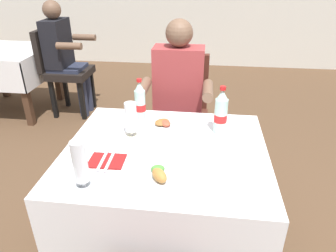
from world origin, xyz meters
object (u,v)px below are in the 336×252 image
(beer_glass_left, at_px, (80,164))
(napkin_cutlery_set, at_px, (107,161))
(plate_far_diner, at_px, (162,126))
(background_dining_table, at_px, (8,65))
(background_chair_right, at_px, (62,67))
(chair_far_diner_seat, at_px, (180,111))
(beer_glass_middle, at_px, (131,119))
(plate_near_camera, at_px, (158,173))
(seated_diner_far, at_px, (178,98))
(main_dining_table, at_px, (166,175))
(cola_bottle_secondary, at_px, (221,113))
(cola_bottle_primary, at_px, (140,103))
(background_patron, at_px, (64,53))

(beer_glass_left, height_order, napkin_cutlery_set, beer_glass_left)
(plate_far_diner, bearing_deg, background_dining_table, 140.74)
(background_chair_right, bearing_deg, chair_far_diner_seat, -35.77)
(beer_glass_middle, bearing_deg, plate_near_camera, -60.10)
(seated_diner_far, height_order, napkin_cutlery_set, seated_diner_far)
(main_dining_table, xyz_separation_m, plate_far_diner, (-0.05, 0.22, 0.18))
(plate_far_diner, bearing_deg, beer_glass_middle, -143.90)
(plate_far_diner, xyz_separation_m, background_dining_table, (-2.03, 1.66, -0.19))
(seated_diner_far, xyz_separation_m, plate_far_diner, (-0.04, -0.52, 0.03))
(cola_bottle_secondary, bearing_deg, napkin_cutlery_set, -146.02)
(chair_far_diner_seat, relative_size, beer_glass_left, 4.35)
(beer_glass_middle, relative_size, background_dining_table, 0.23)
(cola_bottle_secondary, relative_size, background_dining_table, 0.31)
(napkin_cutlery_set, xyz_separation_m, background_chair_right, (-1.16, 2.03, -0.18))
(cola_bottle_primary, relative_size, napkin_cutlery_set, 1.38)
(cola_bottle_primary, relative_size, cola_bottle_secondary, 0.96)
(main_dining_table, relative_size, plate_far_diner, 4.19)
(plate_near_camera, height_order, cola_bottle_primary, cola_bottle_primary)
(beer_glass_middle, height_order, cola_bottle_secondary, cola_bottle_secondary)
(beer_glass_middle, bearing_deg, beer_glass_left, -102.87)
(beer_glass_left, xyz_separation_m, background_patron, (-1.07, 2.23, -0.14))
(cola_bottle_secondary, height_order, background_dining_table, cola_bottle_secondary)
(chair_far_diner_seat, distance_m, beer_glass_left, 1.28)
(background_patron, bearing_deg, beer_glass_left, -64.34)
(cola_bottle_secondary, relative_size, napkin_cutlery_set, 1.44)
(napkin_cutlery_set, bearing_deg, main_dining_table, 29.82)
(napkin_cutlery_set, xyz_separation_m, background_dining_table, (-1.81, 2.03, -0.19))
(plate_far_diner, distance_m, background_chair_right, 2.17)
(background_chair_right, bearing_deg, beer_glass_left, -63.33)
(chair_far_diner_seat, xyz_separation_m, plate_far_diner, (-0.05, -0.63, 0.19))
(chair_far_diner_seat, distance_m, background_patron, 1.73)
(plate_near_camera, distance_m, napkin_cutlery_set, 0.28)
(beer_glass_left, relative_size, background_patron, 0.18)
(napkin_cutlery_set, bearing_deg, background_chair_right, 119.76)
(main_dining_table, height_order, background_patron, background_patron)
(seated_diner_far, bearing_deg, background_dining_table, 151.18)
(background_dining_table, bearing_deg, cola_bottle_primary, -39.77)
(beer_glass_left, bearing_deg, seated_diner_far, 74.69)
(seated_diner_far, bearing_deg, napkin_cutlery_set, -106.06)
(seated_diner_far, bearing_deg, plate_far_diner, -94.38)
(chair_far_diner_seat, height_order, cola_bottle_secondary, cola_bottle_secondary)
(cola_bottle_secondary, bearing_deg, background_dining_table, 144.77)
(beer_glass_middle, bearing_deg, chair_far_diner_seat, 74.69)
(seated_diner_far, relative_size, cola_bottle_secondary, 4.59)
(napkin_cutlery_set, bearing_deg, seated_diner_far, 73.94)
(background_dining_table, bearing_deg, background_patron, -0.00)
(plate_far_diner, relative_size, background_patron, 0.20)
(main_dining_table, xyz_separation_m, beer_glass_left, (-0.31, -0.35, 0.29))
(plate_near_camera, distance_m, beer_glass_left, 0.34)
(main_dining_table, height_order, beer_glass_middle, beer_glass_middle)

